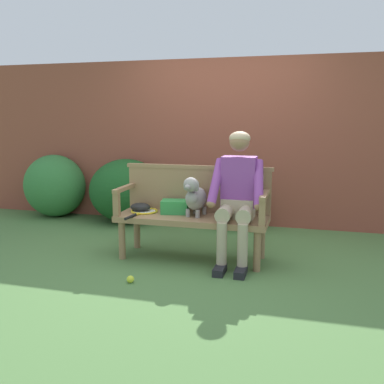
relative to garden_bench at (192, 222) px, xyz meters
name	(u,v)px	position (x,y,z in m)	size (l,w,h in m)	color
ground_plane	(192,258)	(0.00, 0.00, -0.40)	(40.00, 40.00, 0.00)	#4C753D
brick_garden_fence	(225,142)	(0.00, 1.71, 0.72)	(8.00, 0.30, 2.24)	brown
hedge_bush_far_left	(126,190)	(-1.33, 1.32, 0.05)	(1.04, 1.00, 0.89)	#194C1E
hedge_bush_mid_right	(52,187)	(-2.56, 1.38, 0.04)	(0.75, 0.64, 0.87)	#1E5B23
hedge_bush_far_right	(55,186)	(-2.48, 1.35, 0.06)	(0.92, 0.81, 0.92)	#337538
hedge_bush_mid_left	(232,198)	(0.18, 1.37, 0.00)	(0.81, 0.57, 0.80)	#1E5B23
garden_bench	(192,222)	(0.00, 0.00, 0.00)	(1.56, 0.52, 0.46)	#93704C
bench_backrest	(198,188)	(0.00, 0.23, 0.32)	(1.60, 0.06, 0.50)	#93704C
bench_armrest_left_end	(122,195)	(-0.74, -0.09, 0.26)	(0.06, 0.52, 0.28)	#93704C
bench_armrest_right_end	(264,202)	(0.74, -0.09, 0.26)	(0.06, 0.52, 0.28)	#93704C
person_seated	(237,192)	(0.47, -0.02, 0.33)	(0.56, 0.66, 1.33)	black
dog_on_bench	(195,196)	(0.03, -0.01, 0.27)	(0.24, 0.42, 0.42)	gray
tennis_racket	(143,212)	(-0.55, 0.01, 0.07)	(0.32, 0.57, 0.03)	yellow
baseball_glove	(140,207)	(-0.60, 0.07, 0.11)	(0.22, 0.17, 0.09)	black
sports_bag	(175,207)	(-0.21, 0.07, 0.13)	(0.28, 0.20, 0.14)	#2D8E42
tennis_ball	(130,279)	(-0.36, -0.79, -0.37)	(0.07, 0.07, 0.07)	#CCDB33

